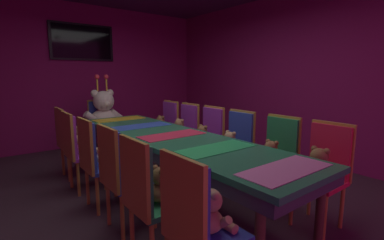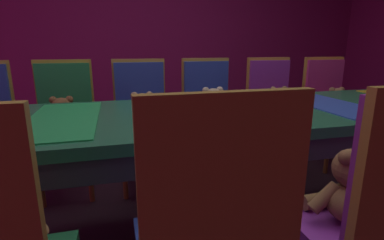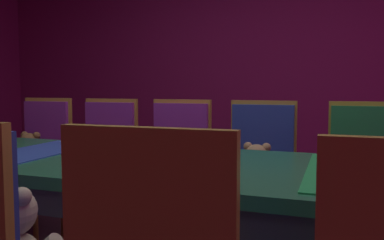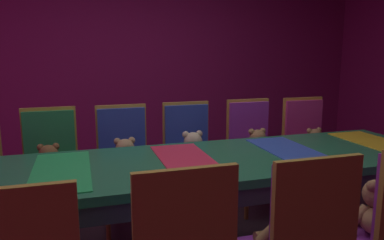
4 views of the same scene
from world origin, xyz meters
TOP-DOWN VIEW (x-y plane):
  - wall_left at (-2.60, 0.00)m, footprint 0.12×6.40m
  - banquet_table at (0.00, 0.00)m, footprint 0.90×3.49m
  - chair_left_1 at (-0.82, -0.86)m, footprint 0.42×0.41m
  - teddy_left_1 at (-0.68, -0.86)m, footprint 0.23×0.30m
  - chair_left_2 at (-0.80, -0.31)m, footprint 0.42×0.41m
  - teddy_left_2 at (-0.66, -0.31)m, footprint 0.24×0.31m
  - chair_left_3 at (-0.82, 0.25)m, footprint 0.42×0.41m
  - teddy_left_3 at (-0.68, 0.25)m, footprint 0.25×0.33m
  - chair_left_4 at (-0.84, 0.85)m, footprint 0.42×0.41m
  - teddy_left_4 at (-0.70, 0.85)m, footprint 0.24×0.31m
  - chair_left_5 at (-0.80, 1.41)m, footprint 0.42×0.41m
  - teddy_left_5 at (-0.66, 1.41)m, footprint 0.22×0.29m
  - chair_right_3 at (0.83, 0.30)m, footprint 0.42×0.41m
  - teddy_right_3 at (0.69, 0.30)m, footprint 0.23×0.30m
  - teddy_right_4 at (0.68, 0.84)m, footprint 0.25×0.32m

SIDE VIEW (x-z plane):
  - teddy_left_5 at x=-0.66m, z-range 0.44..0.71m
  - teddy_right_3 at x=0.69m, z-range 0.44..0.72m
  - teddy_left_1 at x=-0.68m, z-range 0.44..0.72m
  - teddy_left_4 at x=-0.70m, z-range 0.44..0.73m
  - teddy_left_2 at x=-0.66m, z-range 0.44..0.73m
  - teddy_right_4 at x=0.68m, z-range 0.44..0.74m
  - teddy_left_3 at x=-0.68m, z-range 0.44..0.75m
  - chair_left_1 at x=-0.82m, z-range 0.10..1.09m
  - chair_left_2 at x=-0.80m, z-range 0.10..1.09m
  - chair_left_3 at x=-0.82m, z-range 0.10..1.09m
  - chair_left_4 at x=-0.84m, z-range 0.10..1.09m
  - chair_left_5 at x=-0.80m, z-range 0.10..1.09m
  - chair_right_3 at x=0.83m, z-range 0.10..1.09m
  - banquet_table at x=0.00m, z-range 0.28..1.03m
  - wall_left at x=-2.60m, z-range 0.00..2.80m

